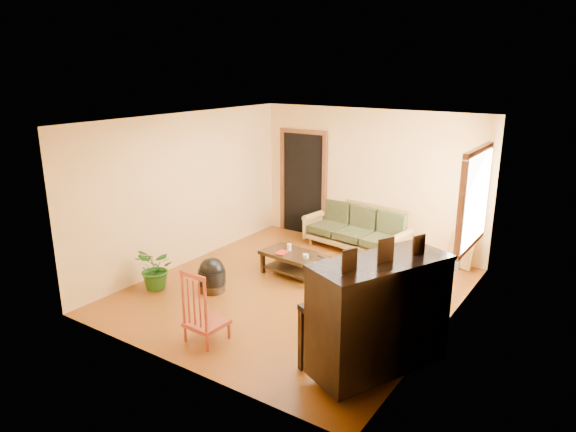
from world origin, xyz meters
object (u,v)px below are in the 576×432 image
Objects in this scene: coffee_table at (294,265)px; ceramic_crock at (454,261)px; sofa at (355,229)px; potted_plant at (156,269)px; footstool at (212,279)px; armchair at (416,291)px; red_chair at (206,305)px; piano at (379,319)px.

coffee_table is 2.76m from ceramic_crock.
potted_plant is (-1.74, -3.27, -0.09)m from sofa.
footstool reaches higher than coffee_table.
armchair is 2.78m from red_chair.
footstool is 4.11m from ceramic_crock.
footstool is at bearing -133.08° from ceramic_crock.
armchair is (1.94, -2.04, 0.02)m from sofa.
red_chair is at bearing -155.91° from armchair.
piano is 3.79m from potted_plant.
ceramic_crock is at bearing 117.90° from piano.
red_chair is at bearing -114.26° from ceramic_crock.
coffee_table is 0.70× the size of piano.
coffee_table is at bearing -91.29° from sofa.
ceramic_crock is at bearing 68.13° from red_chair.
piano is 1.61× the size of red_chair.
sofa is 3.71m from potted_plant.
armchair reaches higher than sofa.
red_chair is at bearing -84.54° from coffee_table.
footstool is at bearing 29.23° from potted_plant.
ceramic_crock is at bearing 46.92° from footstool.
red_chair is 3.83× the size of ceramic_crock.
piano reaches higher than armchair.
red_chair reaches higher than ceramic_crock.
ceramic_crock is 4.94m from potted_plant.
armchair reaches higher than coffee_table.
ceramic_crock is 0.37× the size of potted_plant.
sofa is at bearing 70.89° from footstool.
armchair is at bearing -38.50° from sofa.
ceramic_crock is at bearing 72.63° from armchair.
red_chair is at bearing -141.65° from piano.
coffee_table is at bearing 59.13° from footstool.
red_chair is 1.41× the size of potted_plant.
armchair is at bearing 15.52° from footstool.
piano is at bearing -51.75° from sofa.
piano is at bearing -3.14° from potted_plant.
armchair is at bearing 18.54° from potted_plant.
piano is 2.15m from red_chair.
potted_plant is (-3.68, -1.23, -0.10)m from armchair.
sofa is 2.07× the size of red_chair.
armchair is 0.92× the size of red_chair.
potted_plant is at bearing -158.58° from piano.
sofa reaches higher than footstool.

